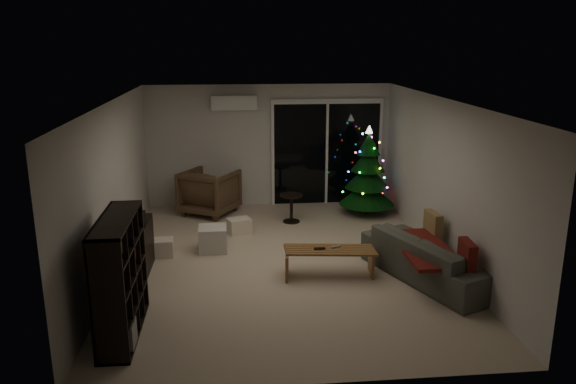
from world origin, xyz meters
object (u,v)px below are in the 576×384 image
bookshelf (105,278)px  armchair (210,192)px  christmas_tree (368,170)px  sofa (430,258)px  coffee_table (329,262)px  media_cabinet (132,250)px

bookshelf → armchair: bearing=63.7°
bookshelf → armchair: (1.02, 4.69, -0.27)m
armchair → christmas_tree: 3.15m
sofa → christmas_tree: bearing=-19.3°
bookshelf → christmas_tree: 6.01m
coffee_table → christmas_tree: bearing=73.6°
bookshelf → sofa: bookshelf is taller
bookshelf → media_cabinet: (0.00, 1.75, -0.34)m
bookshelf → armchair: size_ratio=1.46×
sofa → coffee_table: 1.45m
bookshelf → christmas_tree: (4.13, 4.37, 0.17)m
sofa → christmas_tree: (-0.17, 3.20, 0.56)m
media_cabinet → coffee_table: bearing=-5.9°
media_cabinet → christmas_tree: christmas_tree is taller
bookshelf → armchair: bookshelf is taller
media_cabinet → sofa: 4.34m
coffee_table → media_cabinet: bearing=-179.8°
sofa → armchair: bearing=20.5°
media_cabinet → armchair: (1.02, 2.94, 0.07)m
coffee_table → armchair: bearing=126.2°
bookshelf → coffee_table: (2.87, 1.42, -0.51)m
armchair → sofa: 4.82m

